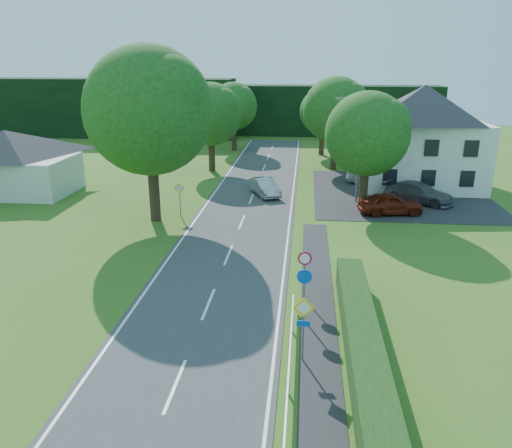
# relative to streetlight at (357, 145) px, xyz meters

# --- Properties ---
(road) EXTENTS (7.00, 80.00, 0.04)m
(road) POSITION_rel_streetlight_xyz_m (-8.06, -10.00, -4.44)
(road) COLOR #39393C
(road) RESTS_ON ground
(parking_pad) EXTENTS (14.00, 16.00, 0.04)m
(parking_pad) POSITION_rel_streetlight_xyz_m (3.94, 3.00, -4.44)
(parking_pad) COLOR #242427
(parking_pad) RESTS_ON ground
(line_edge_left) EXTENTS (0.12, 80.00, 0.01)m
(line_edge_left) POSITION_rel_streetlight_xyz_m (-11.31, -10.00, -4.42)
(line_edge_left) COLOR white
(line_edge_left) RESTS_ON road
(line_edge_right) EXTENTS (0.12, 80.00, 0.01)m
(line_edge_right) POSITION_rel_streetlight_xyz_m (-4.81, -10.00, -4.42)
(line_edge_right) COLOR white
(line_edge_right) RESTS_ON road
(line_centre) EXTENTS (0.12, 80.00, 0.01)m
(line_centre) POSITION_rel_streetlight_xyz_m (-8.06, -10.00, -4.42)
(line_centre) COLOR white
(line_centre) RESTS_ON road
(tree_main) EXTENTS (9.40, 9.40, 11.64)m
(tree_main) POSITION_rel_streetlight_xyz_m (-14.06, -6.00, 1.36)
(tree_main) COLOR #1B4414
(tree_main) RESTS_ON ground
(tree_left_far) EXTENTS (7.00, 7.00, 8.58)m
(tree_left_far) POSITION_rel_streetlight_xyz_m (-13.06, 10.00, -0.17)
(tree_left_far) COLOR #1B4414
(tree_left_far) RESTS_ON ground
(tree_right_far) EXTENTS (7.40, 7.40, 9.09)m
(tree_right_far) POSITION_rel_streetlight_xyz_m (-1.06, 12.00, 0.08)
(tree_right_far) COLOR #1B4414
(tree_right_far) RESTS_ON ground
(tree_left_back) EXTENTS (6.60, 6.60, 8.07)m
(tree_left_back) POSITION_rel_streetlight_xyz_m (-12.56, 22.00, -0.43)
(tree_left_back) COLOR #1B4414
(tree_left_back) RESTS_ON ground
(tree_right_back) EXTENTS (6.20, 6.20, 7.56)m
(tree_right_back) POSITION_rel_streetlight_xyz_m (-2.06, 20.00, -0.68)
(tree_right_back) COLOR #1B4414
(tree_right_back) RESTS_ON ground
(tree_right_mid) EXTENTS (7.00, 7.00, 8.58)m
(tree_right_mid) POSITION_rel_streetlight_xyz_m (0.44, -2.00, -0.17)
(tree_right_mid) COLOR #1B4414
(tree_right_mid) RESTS_ON ground
(treeline_left) EXTENTS (44.00, 6.00, 8.00)m
(treeline_left) POSITION_rel_streetlight_xyz_m (-36.06, 32.00, -0.46)
(treeline_left) COLOR black
(treeline_left) RESTS_ON ground
(treeline_right) EXTENTS (30.00, 5.00, 7.00)m
(treeline_right) POSITION_rel_streetlight_xyz_m (-0.06, 36.00, -0.96)
(treeline_right) COLOR black
(treeline_right) RESTS_ON ground
(bungalow_left) EXTENTS (11.00, 6.50, 5.20)m
(bungalow_left) POSITION_rel_streetlight_xyz_m (-28.06, 0.00, -1.75)
(bungalow_left) COLOR beige
(bungalow_left) RESTS_ON ground
(house_white) EXTENTS (10.60, 8.40, 8.60)m
(house_white) POSITION_rel_streetlight_xyz_m (5.94, 6.00, -0.06)
(house_white) COLOR silver
(house_white) RESTS_ON ground
(streetlight) EXTENTS (2.03, 0.18, 8.00)m
(streetlight) POSITION_rel_streetlight_xyz_m (0.00, 0.00, 0.00)
(streetlight) COLOR slate
(streetlight) RESTS_ON ground
(sign_priority_right) EXTENTS (0.78, 0.09, 2.59)m
(sign_priority_right) POSITION_rel_streetlight_xyz_m (-3.76, -22.02, -2.67)
(sign_priority_right) COLOR slate
(sign_priority_right) RESTS_ON ground
(sign_roundabout) EXTENTS (0.64, 0.08, 2.37)m
(sign_roundabout) POSITION_rel_streetlight_xyz_m (-3.76, -19.02, -2.79)
(sign_roundabout) COLOR slate
(sign_roundabout) RESTS_ON ground
(sign_speed_limit) EXTENTS (0.64, 0.11, 2.37)m
(sign_speed_limit) POSITION_rel_streetlight_xyz_m (-3.76, -17.03, -2.70)
(sign_speed_limit) COLOR slate
(sign_speed_limit) RESTS_ON ground
(sign_priority_left) EXTENTS (0.78, 0.09, 2.44)m
(sign_priority_left) POSITION_rel_streetlight_xyz_m (-12.56, -5.02, -2.75)
(sign_priority_left) COLOR slate
(sign_priority_left) RESTS_ON ground
(moving_car) EXTENTS (3.07, 4.41, 1.38)m
(moving_car) POSITION_rel_streetlight_xyz_m (-7.10, 1.22, -3.73)
(moving_car) COLOR #AAA9AE
(moving_car) RESTS_ON road
(motorcycle) EXTENTS (1.37, 2.00, 0.99)m
(motorcycle) POSITION_rel_streetlight_xyz_m (-8.17, 3.61, -3.93)
(motorcycle) COLOR black
(motorcycle) RESTS_ON road
(parked_car_red) EXTENTS (4.74, 2.49, 1.54)m
(parked_car_red) POSITION_rel_streetlight_xyz_m (2.28, -3.07, -3.66)
(parked_car_red) COLOR #66180B
(parked_car_red) RESTS_ON parking_pad
(parked_car_silver_a) EXTENTS (5.24, 2.34, 1.67)m
(parked_car_silver_a) POSITION_rel_streetlight_xyz_m (2.38, 6.10, -3.59)
(parked_car_silver_a) COLOR #A2A2A6
(parked_car_silver_a) RESTS_ON parking_pad
(parked_car_grey) EXTENTS (5.60, 4.66, 1.53)m
(parked_car_grey) POSITION_rel_streetlight_xyz_m (4.94, 0.30, -3.66)
(parked_car_grey) COLOR #58575D
(parked_car_grey) RESTS_ON parking_pad
(parked_car_silver_b) EXTENTS (4.91, 3.59, 1.24)m
(parked_car_silver_b) POSITION_rel_streetlight_xyz_m (5.95, 4.00, -3.80)
(parked_car_silver_b) COLOR #9B9AA0
(parked_car_silver_b) RESTS_ON parking_pad
(parasol) EXTENTS (2.38, 2.42, 2.04)m
(parasol) POSITION_rel_streetlight_xyz_m (3.16, 4.09, -3.40)
(parasol) COLOR #AE1D0D
(parasol) RESTS_ON parking_pad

